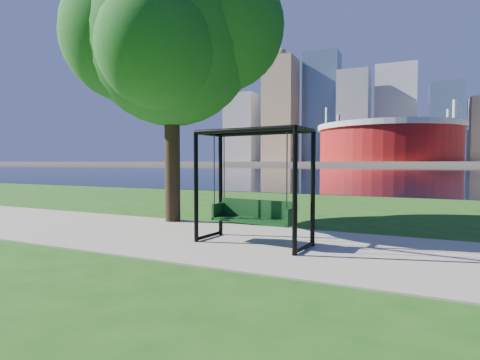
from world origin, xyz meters
The scene contains 8 objects.
ground centered at (0.00, 0.00, 0.00)m, with size 900.00×900.00×0.00m, color #1E5114.
path centered at (0.00, -0.50, 0.01)m, with size 120.00×4.00×0.03m, color #9E937F.
river centered at (0.00, 102.00, 0.01)m, with size 900.00×180.00×0.02m, color black.
far_bank centered at (0.00, 306.00, 1.00)m, with size 900.00×228.00×2.00m, color #937F60.
stadium centered at (-10.00, 235.00, 14.23)m, with size 83.00×83.00×32.00m.
skyline centered at (-4.27, 319.39, 35.89)m, with size 392.00×66.00×96.50m.
swing centered at (0.60, -0.57, 1.16)m, with size 2.45×1.28×2.41m.
park_tree centered at (-2.74, 1.28, 5.28)m, with size 6.12×5.53×7.61m.
Camera 1 is at (3.59, -7.73, 1.73)m, focal length 28.00 mm.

